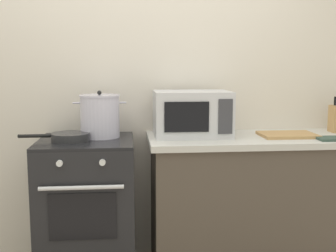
{
  "coord_description": "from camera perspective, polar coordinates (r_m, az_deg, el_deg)",
  "views": [
    {
      "loc": [
        -0.09,
        -2.13,
        1.39
      ],
      "look_at": [
        0.18,
        0.6,
        1.0
      ],
      "focal_mm": 45.88,
      "sensor_mm": 36.0,
      "label": 1
    }
  ],
  "objects": [
    {
      "name": "stove",
      "position": [
        2.89,
        -10.63,
        -10.79
      ],
      "size": [
        0.6,
        0.64,
        0.92
      ],
      "color": "black",
      "rests_on": "ground_plane"
    },
    {
      "name": "oven_mitt",
      "position": [
        2.91,
        20.9,
        -1.57
      ],
      "size": [
        0.18,
        0.14,
        0.02
      ],
      "primitive_type": "cube",
      "color": "#384C42",
      "rests_on": "countertop_right"
    },
    {
      "name": "frying_pan",
      "position": [
        2.75,
        -12.96,
        -1.43
      ],
      "size": [
        0.44,
        0.24,
        0.05
      ],
      "color": "#28282B",
      "rests_on": "stove"
    },
    {
      "name": "microwave",
      "position": [
        2.85,
        3.19,
        1.66
      ],
      "size": [
        0.5,
        0.37,
        0.3
      ],
      "color": "silver",
      "rests_on": "countertop_right"
    },
    {
      "name": "back_wall",
      "position": [
        3.12,
        1.61,
        5.54
      ],
      "size": [
        4.4,
        0.1,
        2.5
      ],
      "primitive_type": "cube",
      "color": "silver",
      "rests_on": "ground_plane"
    },
    {
      "name": "stock_pot",
      "position": [
        2.84,
        -9.04,
        1.32
      ],
      "size": [
        0.34,
        0.26,
        0.31
      ],
      "color": "silver",
      "rests_on": "stove"
    },
    {
      "name": "lower_cabinet_right",
      "position": [
        3.07,
        13.76,
        -10.17
      ],
      "size": [
        1.64,
        0.56,
        0.88
      ],
      "primitive_type": "cube",
      "color": "#4C4238",
      "rests_on": "ground_plane"
    },
    {
      "name": "countertop_right",
      "position": [
        2.96,
        14.06,
        -1.67
      ],
      "size": [
        1.7,
        0.6,
        0.04
      ],
      "primitive_type": "cube",
      "color": "beige",
      "rests_on": "lower_cabinet_right"
    },
    {
      "name": "cutting_board",
      "position": [
        2.96,
        15.6,
        -1.13
      ],
      "size": [
        0.36,
        0.26,
        0.02
      ],
      "primitive_type": "cube",
      "color": "tan",
      "rests_on": "countertop_right"
    }
  ]
}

